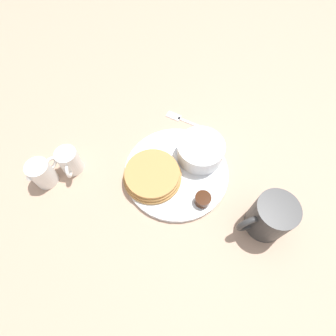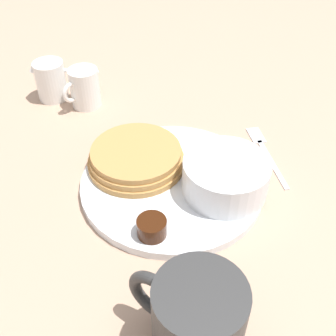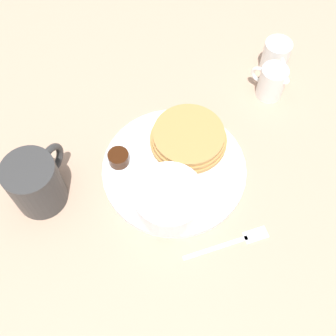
% 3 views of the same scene
% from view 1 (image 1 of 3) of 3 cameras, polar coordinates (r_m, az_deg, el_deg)
% --- Properties ---
extents(ground_plane, '(4.00, 4.00, 0.00)m').
position_cam_1_polar(ground_plane, '(0.63, 1.80, -1.10)').
color(ground_plane, tan).
extents(plate, '(0.25, 0.25, 0.01)m').
position_cam_1_polar(plate, '(0.62, 1.82, -0.85)').
color(plate, white).
rests_on(plate, ground_plane).
extents(pancake_stack, '(0.14, 0.14, 0.03)m').
position_cam_1_polar(pancake_stack, '(0.60, -3.44, -1.56)').
color(pancake_stack, '#B78447').
rests_on(pancake_stack, plate).
extents(bowl, '(0.11, 0.11, 0.05)m').
position_cam_1_polar(bowl, '(0.62, 7.09, 3.89)').
color(bowl, white).
rests_on(bowl, plate).
extents(syrup_cup, '(0.04, 0.04, 0.02)m').
position_cam_1_polar(syrup_cup, '(0.58, 7.57, -6.78)').
color(syrup_cup, '#38190A').
rests_on(syrup_cup, plate).
extents(butter_ramekin, '(0.05, 0.05, 0.04)m').
position_cam_1_polar(butter_ramekin, '(0.63, 8.94, 3.36)').
color(butter_ramekin, white).
rests_on(butter_ramekin, plate).
extents(coffee_mug, '(0.10, 0.10, 0.10)m').
position_cam_1_polar(coffee_mug, '(0.57, 21.22, -9.91)').
color(coffee_mug, '#333333').
rests_on(coffee_mug, ground_plane).
extents(creamer_pitcher_near, '(0.06, 0.05, 0.07)m').
position_cam_1_polar(creamer_pitcher_near, '(0.65, -20.64, 1.46)').
color(creamer_pitcher_near, white).
rests_on(creamer_pitcher_near, ground_plane).
extents(creamer_pitcher_far, '(0.08, 0.05, 0.07)m').
position_cam_1_polar(creamer_pitcher_far, '(0.66, -25.68, -1.00)').
color(creamer_pitcher_far, white).
rests_on(creamer_pitcher_far, ground_plane).
extents(fork, '(0.02, 0.14, 0.00)m').
position_cam_1_polar(fork, '(0.72, 3.68, 10.30)').
color(fork, silver).
rests_on(fork, ground_plane).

